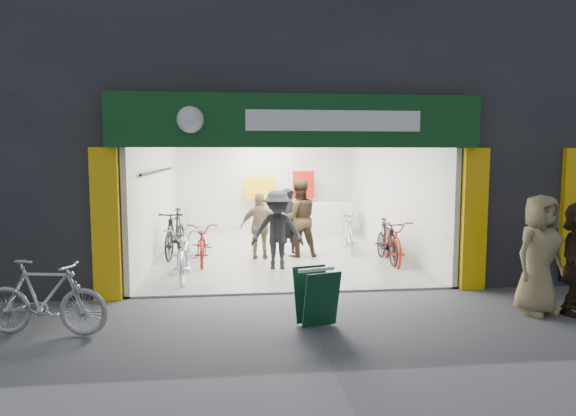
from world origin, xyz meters
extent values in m
plane|color=#56565B|center=(0.00, 0.00, 0.00)|extent=(60.00, 60.00, 0.00)
cube|color=#232326|center=(1.00, 5.00, 5.75)|extent=(16.00, 10.00, 4.50)
cube|color=#232326|center=(-5.50, 5.00, 1.75)|extent=(5.00, 10.00, 3.50)
cube|color=#232326|center=(6.00, 5.00, 1.75)|extent=(6.00, 10.00, 3.50)
cube|color=#9E9E99|center=(0.00, 4.00, 0.02)|extent=(6.00, 8.00, 0.04)
cube|color=silver|center=(0.00, 8.10, 1.60)|extent=(6.00, 0.20, 3.20)
cube|color=silver|center=(-2.95, 4.00, 1.60)|extent=(0.10, 8.00, 3.20)
cube|color=silver|center=(2.95, 4.00, 1.60)|extent=(0.10, 8.00, 3.20)
cube|color=white|center=(0.00, 4.00, 3.25)|extent=(6.00, 8.00, 0.10)
cube|color=black|center=(0.00, 0.10, 3.35)|extent=(6.00, 0.30, 0.30)
cube|color=#0D3A15|center=(0.00, -0.12, 3.05)|extent=(6.40, 0.25, 0.90)
cube|color=white|center=(0.60, -0.26, 3.05)|extent=(3.00, 0.02, 0.35)
cube|color=yellow|center=(-3.25, -0.06, 1.30)|extent=(0.45, 0.12, 2.60)
cube|color=yellow|center=(3.25, -0.06, 1.30)|extent=(0.45, 0.12, 2.60)
cube|color=yellow|center=(5.20, -0.06, 1.50)|extent=(0.50, 0.12, 2.20)
cylinder|color=black|center=(-2.82, 3.40, 2.10)|extent=(0.06, 5.00, 0.06)
cube|color=silver|center=(1.80, 6.50, 0.50)|extent=(1.40, 0.60, 1.00)
cube|color=white|center=(0.00, 1.20, 3.18)|extent=(1.30, 0.35, 0.04)
cube|color=white|center=(0.00, 3.00, 3.18)|extent=(1.30, 0.35, 0.04)
cube|color=white|center=(0.00, 4.80, 3.18)|extent=(1.30, 0.35, 0.04)
cube|color=white|center=(0.00, 6.60, 3.18)|extent=(1.30, 0.35, 0.04)
imported|color=silver|center=(-2.07, 1.39, 0.54)|extent=(0.75, 2.06, 1.08)
imported|color=black|center=(-2.50, 3.55, 0.59)|extent=(0.79, 2.02, 1.18)
imported|color=maroon|center=(-1.80, 2.79, 0.49)|extent=(0.72, 1.88, 0.98)
imported|color=#A8A8AD|center=(-2.50, 6.08, 0.48)|extent=(0.58, 1.64, 0.97)
imported|color=black|center=(2.39, 2.37, 0.51)|extent=(0.52, 1.70, 1.01)
imported|color=maroon|center=(2.50, 2.32, 0.51)|extent=(0.91, 2.02, 1.03)
imported|color=#B7B8BC|center=(1.80, 3.79, 0.53)|extent=(0.68, 1.81, 1.06)
imported|color=#A9A8AD|center=(-3.71, -1.71, 0.53)|extent=(1.83, 0.80, 1.06)
imported|color=black|center=(0.27, 3.55, 0.83)|extent=(0.71, 0.62, 1.65)
imported|color=#3D2F1C|center=(0.46, 3.21, 0.95)|extent=(1.00, 0.83, 1.90)
imported|color=black|center=(-0.17, 1.89, 0.87)|extent=(1.17, 0.74, 1.73)
imported|color=olive|center=(-0.47, 3.00, 0.80)|extent=(0.98, 0.49, 1.60)
imported|color=olive|center=(3.59, -1.54, 0.93)|extent=(1.05, 0.86, 1.87)
cube|color=#0D351E|center=(0.11, -1.90, 0.44)|extent=(0.57, 0.34, 0.81)
cube|color=#0D351E|center=(0.01, -1.57, 0.44)|extent=(0.57, 0.34, 0.81)
cube|color=white|center=(0.06, -1.73, 0.83)|extent=(0.55, 0.20, 0.05)
camera|label=1|loc=(-1.16, -8.88, 2.48)|focal=32.00mm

